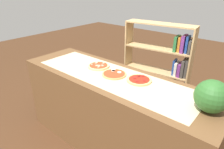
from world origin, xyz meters
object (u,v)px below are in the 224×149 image
object	(u,v)px
pizza_mozzarella_1	(114,74)
watermelon	(212,96)
pizza_pepperoni_2	(139,80)
bookshelf	(165,75)
pizza_mushroom_0	(99,66)

from	to	relation	value
pizza_mozzarella_1	watermelon	size ratio (longest dim) A/B	0.99
pizza_mozzarella_1	pizza_pepperoni_2	bearing A→B (deg)	11.00
watermelon	bookshelf	size ratio (longest dim) A/B	0.19
pizza_mozzarella_1	bookshelf	distance (m)	1.04
pizza_mushroom_0	watermelon	world-z (taller)	watermelon
pizza_mushroom_0	pizza_mozzarella_1	size ratio (longest dim) A/B	0.97
watermelon	bookshelf	xyz separation A→B (m)	(-0.82, 1.00, -0.44)
pizza_mushroom_0	watermelon	size ratio (longest dim) A/B	0.96
pizza_mushroom_0	pizza_mozzarella_1	distance (m)	0.28
pizza_mushroom_0	bookshelf	world-z (taller)	bookshelf
bookshelf	pizza_pepperoni_2	bearing A→B (deg)	-81.46
pizza_mushroom_0	pizza_pepperoni_2	bearing A→B (deg)	0.42
pizza_mozzarella_1	bookshelf	bearing A→B (deg)	81.72
pizza_pepperoni_2	pizza_mozzarella_1	bearing A→B (deg)	-169.00
pizza_mozzarella_1	bookshelf	size ratio (longest dim) A/B	0.19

